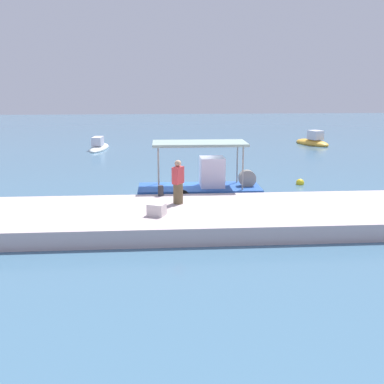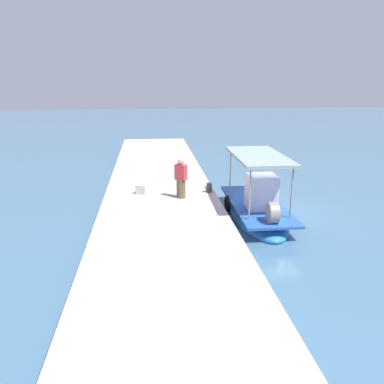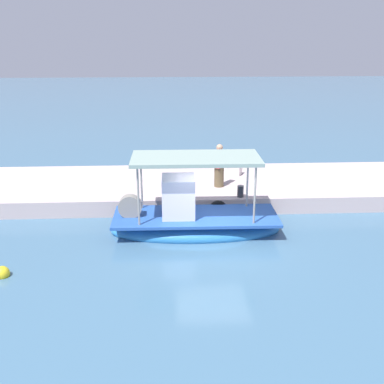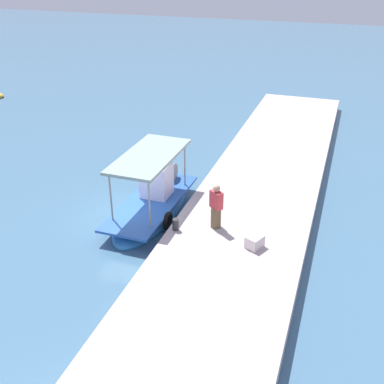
{
  "view_description": "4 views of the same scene",
  "coord_description": "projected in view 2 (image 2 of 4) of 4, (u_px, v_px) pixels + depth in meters",
  "views": [
    {
      "loc": [
        -1.41,
        -21.9,
        5.36
      ],
      "look_at": [
        0.06,
        -2.56,
        0.81
      ],
      "focal_mm": 43.95,
      "sensor_mm": 36.0,
      "label": 1
    },
    {
      "loc": [
        16.11,
        -5.09,
        5.74
      ],
      "look_at": [
        0.26,
        -3.37,
        1.12
      ],
      "focal_mm": 37.23,
      "sensor_mm": 36.0,
      "label": 2
    },
    {
      "loc": [
        1.46,
        14.56,
        6.63
      ],
      "look_at": [
        0.6,
        -2.09,
        0.97
      ],
      "focal_mm": 44.4,
      "sensor_mm": 36.0,
      "label": 3
    },
    {
      "loc": [
        -15.33,
        -7.84,
        10.01
      ],
      "look_at": [
        0.84,
        -2.34,
        1.17
      ],
      "focal_mm": 44.49,
      "sensor_mm": 36.0,
      "label": 4
    }
  ],
  "objects": [
    {
      "name": "fisherman_near_bollard",
      "position": [
        181.0,
        180.0,
        17.29
      ],
      "size": [
        0.54,
        0.56,
        1.75
      ],
      "color": "brown",
      "rests_on": "dock_quay"
    },
    {
      "name": "main_fishing_boat",
      "position": [
        257.0,
        208.0,
        16.7
      ],
      "size": [
        5.91,
        2.25,
        3.05
      ],
      "color": "#2A78BF",
      "rests_on": "ground_plane"
    },
    {
      "name": "mooring_bollard",
      "position": [
        209.0,
        188.0,
        18.23
      ],
      "size": [
        0.24,
        0.24,
        0.45
      ],
      "primitive_type": "cylinder",
      "color": "#2D2D33",
      "rests_on": "dock_quay"
    },
    {
      "name": "cargo_crate",
      "position": [
        143.0,
        189.0,
        18.09
      ],
      "size": [
        0.74,
        0.68,
        0.43
      ],
      "primitive_type": "cube",
      "rotation": [
        0.0,
        0.0,
        2.71
      ],
      "color": "silver",
      "rests_on": "dock_quay"
    },
    {
      "name": "ground_plane",
      "position": [
        267.0,
        213.0,
        17.51
      ],
      "size": [
        120.0,
        120.0,
        0.0
      ],
      "primitive_type": "plane",
      "color": "#426A87"
    },
    {
      "name": "dock_quay",
      "position": [
        162.0,
        209.0,
        16.94
      ],
      "size": [
        36.0,
        5.03,
        0.64
      ],
      "primitive_type": "cube",
      "color": "#C2ADAD",
      "rests_on": "ground_plane"
    }
  ]
}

